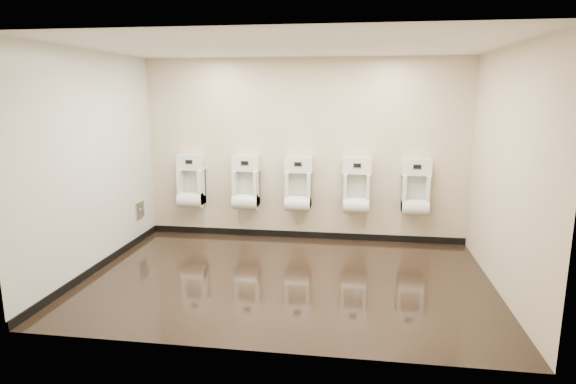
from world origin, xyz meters
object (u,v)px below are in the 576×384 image
urinal_0 (191,185)px  urinal_2 (298,188)px  access_panel (140,210)px  urinal_3 (356,189)px  urinal_4 (415,191)px  urinal_1 (246,186)px

urinal_0 → urinal_2: bearing=0.0°
urinal_2 → access_panel: bearing=-170.5°
access_panel → urinal_0: urinal_0 is taller
urinal_3 → access_panel: bearing=-173.1°
urinal_2 → urinal_3: 0.89m
urinal_0 → urinal_4: bearing=0.0°
urinal_1 → urinal_2: 0.83m
urinal_0 → urinal_1: bearing=0.0°
urinal_0 → urinal_4: same height
urinal_0 → urinal_4: (3.48, 0.00, 0.00)m
urinal_0 → urinal_1: 0.89m
urinal_1 → urinal_3: bearing=0.0°
access_panel → urinal_1: (1.59, 0.40, 0.34)m
access_panel → urinal_1: 1.68m
urinal_4 → urinal_0: bearing=180.0°
urinal_1 → urinal_4: (2.59, 0.00, 0.00)m
access_panel → urinal_3: size_ratio=0.30×
access_panel → urinal_0: size_ratio=0.30×
urinal_0 → urinal_2: size_ratio=1.00×
urinal_0 → urinal_3: (2.61, 0.00, 0.00)m
urinal_4 → urinal_2: bearing=180.0°
urinal_1 → urinal_0: bearing=180.0°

